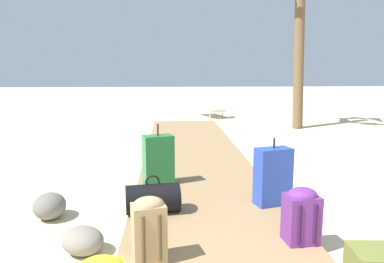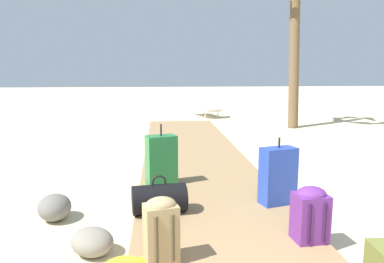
{
  "view_description": "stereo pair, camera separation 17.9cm",
  "coord_description": "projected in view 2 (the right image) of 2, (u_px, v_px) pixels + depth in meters",
  "views": [
    {
      "loc": [
        -0.45,
        -0.76,
        1.66
      ],
      "look_at": [
        -0.05,
        5.82,
        0.55
      ],
      "focal_mm": 34.75,
      "sensor_mm": 36.0,
      "label": 1
    },
    {
      "loc": [
        -0.63,
        -0.75,
        1.66
      ],
      "look_at": [
        -0.05,
        5.82,
        0.55
      ],
      "focal_mm": 34.75,
      "sensor_mm": 36.0,
      "label": 2
    }
  ],
  "objects": [
    {
      "name": "duffel_bag_black",
      "position": [
        159.0,
        199.0,
        4.11
      ],
      "size": [
        0.63,
        0.4,
        0.44
      ],
      "color": "black",
      "rests_on": "boardwalk"
    },
    {
      "name": "rock_left_mid",
      "position": [
        55.0,
        207.0,
        4.12
      ],
      "size": [
        0.41,
        0.46,
        0.29
      ],
      "primitive_type": "ellipsoid",
      "rotation": [
        0.0,
        0.0,
        1.71
      ],
      "color": "slate",
      "rests_on": "ground"
    },
    {
      "name": "backpack_tan",
      "position": [
        161.0,
        228.0,
        3.04
      ],
      "size": [
        0.31,
        0.27,
        0.56
      ],
      "color": "tan",
      "rests_on": "boardwalk"
    },
    {
      "name": "rock_left_far",
      "position": [
        92.0,
        242.0,
        3.35
      ],
      "size": [
        0.54,
        0.53,
        0.25
      ],
      "primitive_type": "ellipsoid",
      "rotation": [
        0.0,
        0.0,
        2.48
      ],
      "color": "gray",
      "rests_on": "ground"
    },
    {
      "name": "boardwalk",
      "position": [
        198.0,
        166.0,
        6.26
      ],
      "size": [
        1.83,
        10.58,
        0.08
      ],
      "primitive_type": "cube",
      "color": "#9E7A51",
      "rests_on": "ground"
    },
    {
      "name": "suitcase_blue",
      "position": [
        278.0,
        176.0,
        4.38
      ],
      "size": [
        0.45,
        0.33,
        0.8
      ],
      "color": "#2847B7",
      "rests_on": "boardwalk"
    },
    {
      "name": "lounge_chair",
      "position": [
        207.0,
        107.0,
        13.03
      ],
      "size": [
        1.03,
        1.65,
        0.78
      ],
      "color": "white",
      "rests_on": "ground"
    },
    {
      "name": "suitcase_green",
      "position": [
        161.0,
        160.0,
        5.11
      ],
      "size": [
        0.46,
        0.34,
        0.85
      ],
      "color": "#237538",
      "rests_on": "boardwalk"
    },
    {
      "name": "ground_plane",
      "position": [
        205.0,
        189.0,
        5.22
      ],
      "size": [
        60.0,
        60.0,
        0.0
      ],
      "primitive_type": "plane",
      "color": "beige"
    },
    {
      "name": "backpack_purple",
      "position": [
        310.0,
        212.0,
        3.43
      ],
      "size": [
        0.32,
        0.29,
        0.52
      ],
      "color": "#6B2D84",
      "rests_on": "boardwalk"
    }
  ]
}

